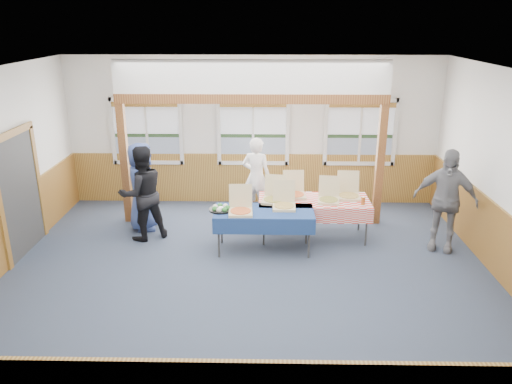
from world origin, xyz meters
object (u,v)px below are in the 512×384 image
table_right (314,202)px  man_blue (142,187)px  table_left (264,214)px  person_grey (445,200)px  woman_white (256,177)px  woman_black (142,193)px

table_right → man_blue: 3.29m
table_right → man_blue: size_ratio=1.19×
man_blue → table_left: bearing=-117.9°
man_blue → person_grey: 5.56m
table_left → person_grey: 3.17m
table_right → person_grey: 2.28m
woman_white → woman_black: size_ratio=0.93×
person_grey → woman_white: bearing=177.9°
table_right → woman_black: (-3.15, -0.08, 0.18)m
table_left → table_right: bearing=24.4°
woman_white → man_blue: 2.31m
table_right → woman_black: woman_black is taller
woman_white → person_grey: 3.68m
table_left → man_blue: man_blue is taller
table_right → person_grey: person_grey is taller
table_left → woman_white: size_ratio=1.09×
table_right → woman_black: bearing=-179.7°
table_left → person_grey: person_grey is taller
man_blue → person_grey: (5.50, -0.80, 0.06)m
table_left → man_blue: size_ratio=1.05×
woman_black → person_grey: bearing=144.9°
woman_white → woman_black: bearing=47.3°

